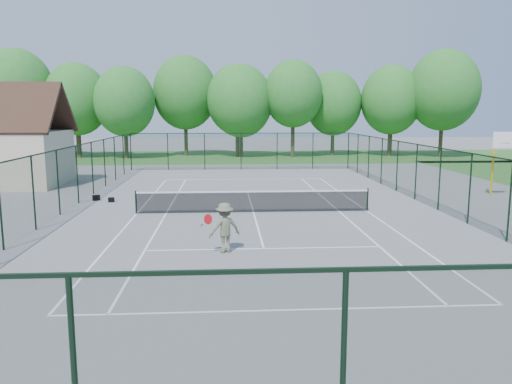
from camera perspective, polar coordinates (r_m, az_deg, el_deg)
ground at (r=23.72m, az=-0.30°, el=-2.34°), size 140.00×140.00×0.00m
grass_far at (r=53.44m, az=-2.14°, el=4.06°), size 80.00×16.00×0.01m
court_lines at (r=23.72m, az=-0.30°, el=-2.33°), size 11.05×23.85×0.01m
tennis_net at (r=23.61m, az=-0.30°, el=-0.97°), size 11.08×0.08×1.10m
fence_enclosure at (r=23.46m, az=-0.30°, el=1.40°), size 18.05×36.05×3.02m
tree_line_far at (r=53.24m, az=-2.17°, el=10.50°), size 39.40×6.40×9.70m
basketball_goal at (r=31.04m, az=25.98°, el=4.24°), size 1.20×1.43×3.65m
sports_bag_a at (r=28.20m, az=-17.80°, el=-0.63°), size 0.43×0.36×0.30m
sports_bag_b at (r=27.47m, az=-16.21°, el=-0.86°), size 0.34×0.24×0.25m
tennis_player at (r=16.92m, az=-3.60°, el=-4.09°), size 1.74×0.99×1.70m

